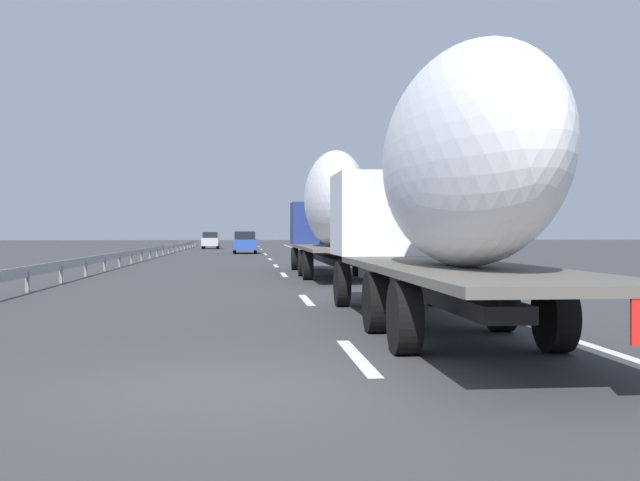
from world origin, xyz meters
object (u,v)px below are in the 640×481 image
object	(u,v)px
car_blue_sedan	(245,242)
car_silver_hatch	(211,240)
car_yellow_coupe	(243,239)
road_sign	(352,225)
truck_lead	(331,208)
truck_trailing	(443,184)

from	to	relation	value
car_blue_sedan	car_silver_hatch	world-z (taller)	car_blue_sedan
car_yellow_coupe	road_sign	bearing A→B (deg)	-172.33
truck_lead	car_yellow_coupe	xyz separation A→B (m)	(66.86, 3.69, -1.75)
car_blue_sedan	road_sign	distance (m)	18.53
truck_trailing	car_silver_hatch	xyz separation A→B (m)	(70.21, 7.09, -1.64)
truck_trailing	road_sign	xyz separation A→B (m)	(34.00, -3.10, -0.34)
truck_lead	road_sign	xyz separation A→B (m)	(16.46, -3.10, -0.48)
car_silver_hatch	car_yellow_coupe	world-z (taller)	car_yellow_coupe
car_blue_sedan	road_sign	bearing A→B (deg)	-159.32
truck_lead	car_yellow_coupe	bearing A→B (deg)	3.16
truck_trailing	car_silver_hatch	distance (m)	70.59
car_blue_sedan	car_yellow_coupe	size ratio (longest dim) A/B	1.00
car_silver_hatch	road_sign	world-z (taller)	road_sign
car_silver_hatch	car_yellow_coupe	size ratio (longest dim) A/B	0.98
car_blue_sedan	car_silver_hatch	xyz separation A→B (m)	(18.92, 3.66, -0.02)
truck_trailing	car_blue_sedan	bearing A→B (deg)	3.82
truck_lead	road_sign	distance (m)	16.76
truck_trailing	car_blue_sedan	size ratio (longest dim) A/B	2.80
truck_trailing	car_silver_hatch	bearing A→B (deg)	5.77
truck_trailing	car_blue_sedan	world-z (taller)	truck_trailing
road_sign	car_yellow_coupe	bearing A→B (deg)	7.67
truck_trailing	road_sign	world-z (taller)	truck_trailing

